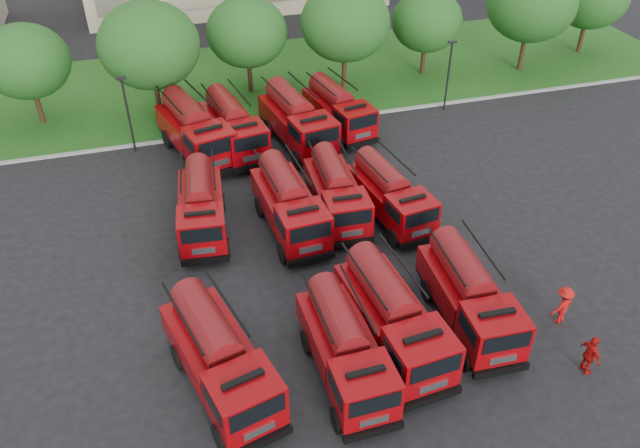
# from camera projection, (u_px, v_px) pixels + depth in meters

# --- Properties ---
(ground) EXTENTS (140.00, 140.00, 0.00)m
(ground) POSITION_uv_depth(u_px,v_px,m) (370.00, 295.00, 29.64)
(ground) COLOR black
(ground) RESTS_ON ground
(lawn) EXTENTS (70.00, 16.00, 0.12)m
(lawn) POSITION_uv_depth(u_px,v_px,m) (259.00, 80.00, 49.67)
(lawn) COLOR #1C4813
(lawn) RESTS_ON ground
(curb) EXTENTS (70.00, 0.30, 0.14)m
(curb) POSITION_uv_depth(u_px,v_px,m) (282.00, 125.00, 43.41)
(curb) COLOR gray
(curb) RESTS_ON ground
(tree_1) EXTENTS (5.71, 5.71, 6.98)m
(tree_1) POSITION_uv_depth(u_px,v_px,m) (26.00, 61.00, 41.08)
(tree_1) COLOR #382314
(tree_1) RESTS_ON ground
(tree_2) EXTENTS (6.72, 6.72, 8.22)m
(tree_2) POSITION_uv_depth(u_px,v_px,m) (149.00, 45.00, 41.25)
(tree_2) COLOR #382314
(tree_2) RESTS_ON ground
(tree_3) EXTENTS (5.88, 5.88, 7.19)m
(tree_3) POSITION_uv_depth(u_px,v_px,m) (247.00, 32.00, 45.15)
(tree_3) COLOR #382314
(tree_3) RESTS_ON ground
(tree_4) EXTENTS (6.55, 6.55, 8.01)m
(tree_4) POSITION_uv_depth(u_px,v_px,m) (345.00, 23.00, 45.25)
(tree_4) COLOR #382314
(tree_4) RESTS_ON ground
(tree_5) EXTENTS (5.46, 5.46, 6.68)m
(tree_5) POSITION_uv_depth(u_px,v_px,m) (427.00, 21.00, 48.11)
(tree_5) COLOR #382314
(tree_5) RESTS_ON ground
(tree_6) EXTENTS (6.89, 6.89, 8.42)m
(tree_6) POSITION_uv_depth(u_px,v_px,m) (532.00, 3.00, 48.08)
(tree_6) COLOR #382314
(tree_6) RESTS_ON ground
(lamp_post_0) EXTENTS (0.60, 0.25, 5.11)m
(lamp_post_0) POSITION_uv_depth(u_px,v_px,m) (128.00, 111.00, 38.94)
(lamp_post_0) COLOR black
(lamp_post_0) RESTS_ON ground
(lamp_post_1) EXTENTS (0.60, 0.25, 5.11)m
(lamp_post_1) POSITION_uv_depth(u_px,v_px,m) (449.00, 72.00, 43.89)
(lamp_post_1) COLOR black
(lamp_post_1) RESTS_ON ground
(fire_truck_0) EXTENTS (4.16, 7.61, 3.29)m
(fire_truck_0) POSITION_uv_depth(u_px,v_px,m) (219.00, 357.00, 24.39)
(fire_truck_0) COLOR black
(fire_truck_0) RESTS_ON ground
(fire_truck_1) EXTENTS (2.57, 6.77, 3.06)m
(fire_truck_1) POSITION_uv_depth(u_px,v_px,m) (345.00, 348.00, 24.91)
(fire_truck_1) COLOR black
(fire_truck_1) RESTS_ON ground
(fire_truck_2) EXTENTS (3.16, 7.45, 3.30)m
(fire_truck_2) POSITION_uv_depth(u_px,v_px,m) (392.00, 317.00, 26.16)
(fire_truck_2) COLOR black
(fire_truck_2) RESTS_ON ground
(fire_truck_3) EXTENTS (2.83, 7.05, 3.16)m
(fire_truck_3) POSITION_uv_depth(u_px,v_px,m) (469.00, 295.00, 27.32)
(fire_truck_3) COLOR black
(fire_truck_3) RESTS_ON ground
(fire_truck_4) EXTENTS (3.05, 6.98, 3.08)m
(fire_truck_4) POSITION_uv_depth(u_px,v_px,m) (201.00, 206.00, 32.89)
(fire_truck_4) COLOR black
(fire_truck_4) RESTS_ON ground
(fire_truck_5) EXTENTS (2.98, 7.26, 3.24)m
(fire_truck_5) POSITION_uv_depth(u_px,v_px,m) (289.00, 204.00, 32.91)
(fire_truck_5) COLOR black
(fire_truck_5) RESTS_ON ground
(fire_truck_6) EXTENTS (2.74, 6.83, 3.06)m
(fire_truck_6) POSITION_uv_depth(u_px,v_px,m) (336.00, 192.00, 33.99)
(fire_truck_6) COLOR black
(fire_truck_6) RESTS_ON ground
(fire_truck_7) EXTENTS (3.18, 6.85, 3.00)m
(fire_truck_7) POSITION_uv_depth(u_px,v_px,m) (390.00, 194.00, 33.87)
(fire_truck_7) COLOR black
(fire_truck_7) RESTS_ON ground
(fire_truck_8) EXTENTS (4.51, 8.13, 3.51)m
(fire_truck_8) POSITION_uv_depth(u_px,v_px,m) (195.00, 130.00, 39.23)
(fire_truck_8) COLOR black
(fire_truck_8) RESTS_ON ground
(fire_truck_9) EXTENTS (3.57, 7.55, 3.31)m
(fire_truck_9) POSITION_uv_depth(u_px,v_px,m) (233.00, 126.00, 39.88)
(fire_truck_9) COLOR black
(fire_truck_9) RESTS_ON ground
(fire_truck_10) EXTENTS (3.84, 7.94, 3.47)m
(fire_truck_10) POSITION_uv_depth(u_px,v_px,m) (297.00, 120.00, 40.38)
(fire_truck_10) COLOR black
(fire_truck_10) RESTS_ON ground
(fire_truck_11) EXTENTS (3.58, 7.12, 3.10)m
(fire_truck_11) POSITION_uv_depth(u_px,v_px,m) (338.00, 109.00, 42.12)
(fire_truck_11) COLOR black
(fire_truck_11) RESTS_ON ground
(firefighter_0) EXTENTS (0.80, 0.71, 1.81)m
(firefighter_0) POSITION_uv_depth(u_px,v_px,m) (477.00, 344.00, 27.17)
(firefighter_0) COLOR #AD0E0D
(firefighter_0) RESTS_ON ground
(firefighter_1) EXTENTS (0.96, 0.62, 1.85)m
(firefighter_1) POSITION_uv_depth(u_px,v_px,m) (352.00, 412.00, 24.32)
(firefighter_1) COLOR #AD0E0D
(firefighter_1) RESTS_ON ground
(firefighter_2) EXTENTS (0.68, 1.17, 1.97)m
(firefighter_2) POSITION_uv_depth(u_px,v_px,m) (584.00, 371.00, 25.93)
(firefighter_2) COLOR #AD0E0D
(firefighter_2) RESTS_ON ground
(firefighter_3) EXTENTS (1.40, 0.99, 1.96)m
(firefighter_3) POSITION_uv_depth(u_px,v_px,m) (558.00, 321.00, 28.28)
(firefighter_3) COLOR #AD0E0D
(firefighter_3) RESTS_ON ground
(firefighter_4) EXTENTS (1.13, 1.04, 1.93)m
(firefighter_4) POSITION_uv_depth(u_px,v_px,m) (291.00, 243.00, 32.89)
(firefighter_4) COLOR black
(firefighter_4) RESTS_ON ground
(firefighter_5) EXTENTS (1.70, 1.36, 1.69)m
(firefighter_5) POSITION_uv_depth(u_px,v_px,m) (407.00, 217.00, 34.72)
(firefighter_5) COLOR #AD0E0D
(firefighter_5) RESTS_ON ground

